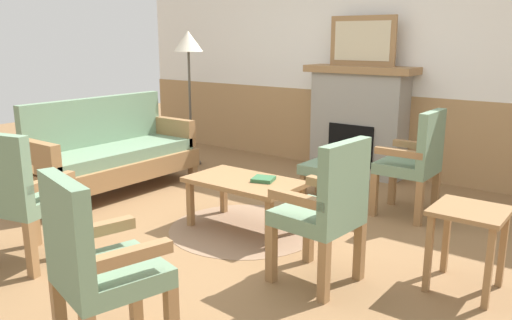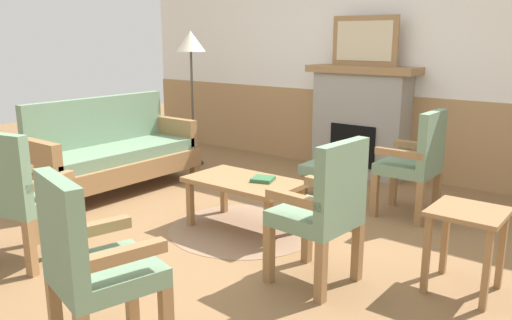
# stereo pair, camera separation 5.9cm
# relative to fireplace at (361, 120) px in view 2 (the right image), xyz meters

# --- Properties ---
(ground_plane) EXTENTS (14.00, 14.00, 0.00)m
(ground_plane) POSITION_rel_fireplace_xyz_m (0.00, -2.35, -0.65)
(ground_plane) COLOR olive
(wall_back) EXTENTS (7.20, 0.14, 2.70)m
(wall_back) POSITION_rel_fireplace_xyz_m (0.00, 0.25, 0.66)
(wall_back) COLOR white
(wall_back) RESTS_ON ground_plane
(fireplace) EXTENTS (1.30, 0.44, 1.28)m
(fireplace) POSITION_rel_fireplace_xyz_m (0.00, 0.00, 0.00)
(fireplace) COLOR gray
(fireplace) RESTS_ON ground_plane
(framed_picture) EXTENTS (0.80, 0.04, 0.56)m
(framed_picture) POSITION_rel_fireplace_xyz_m (0.00, 0.00, 0.91)
(framed_picture) COLOR olive
(framed_picture) RESTS_ON fireplace
(couch) EXTENTS (0.70, 1.80, 0.98)m
(couch) POSITION_rel_fireplace_xyz_m (-1.74, -2.21, -0.26)
(couch) COLOR olive
(couch) RESTS_ON ground_plane
(coffee_table) EXTENTS (0.96, 0.56, 0.44)m
(coffee_table) POSITION_rel_fireplace_xyz_m (0.06, -2.25, -0.27)
(coffee_table) COLOR olive
(coffee_table) RESTS_ON ground_plane
(round_rug) EXTENTS (1.29, 1.29, 0.01)m
(round_rug) POSITION_rel_fireplace_xyz_m (0.06, -2.25, -0.65)
(round_rug) COLOR #896B51
(round_rug) RESTS_ON ground_plane
(book_on_table) EXTENTS (0.22, 0.22, 0.03)m
(book_on_table) POSITION_rel_fireplace_xyz_m (0.22, -2.19, -0.20)
(book_on_table) COLOR #33663D
(book_on_table) RESTS_ON coffee_table
(footstool) EXTENTS (0.40, 0.40, 0.36)m
(footstool) POSITION_rel_fireplace_xyz_m (0.17, -1.08, -0.37)
(footstool) COLOR olive
(footstool) RESTS_ON ground_plane
(armchair_near_fireplace) EXTENTS (0.52, 0.52, 0.98)m
(armchair_near_fireplace) POSITION_rel_fireplace_xyz_m (1.11, -2.70, -0.11)
(armchair_near_fireplace) COLOR olive
(armchair_near_fireplace) RESTS_ON ground_plane
(armchair_by_window_left) EXTENTS (0.48, 0.48, 0.98)m
(armchair_by_window_left) POSITION_rel_fireplace_xyz_m (1.08, -1.06, -0.11)
(armchair_by_window_left) COLOR olive
(armchair_by_window_left) RESTS_ON ground_plane
(armchair_front_left) EXTENTS (0.58, 0.58, 0.98)m
(armchair_front_left) POSITION_rel_fireplace_xyz_m (0.63, -4.11, -0.11)
(armchair_front_left) COLOR olive
(armchair_front_left) RESTS_ON ground_plane
(armchair_front_center) EXTENTS (0.58, 0.58, 0.98)m
(armchair_front_center) POSITION_rel_fireplace_xyz_m (-0.75, -3.74, -0.11)
(armchair_front_center) COLOR olive
(armchair_front_center) RESTS_ON ground_plane
(side_table) EXTENTS (0.44, 0.44, 0.55)m
(side_table) POSITION_rel_fireplace_xyz_m (1.87, -2.23, -0.22)
(side_table) COLOR olive
(side_table) RESTS_ON ground_plane
(floor_lamp_by_couch) EXTENTS (0.36, 0.36, 1.68)m
(floor_lamp_by_couch) POSITION_rel_fireplace_xyz_m (-1.91, -0.86, 0.80)
(floor_lamp_by_couch) COLOR #332D28
(floor_lamp_by_couch) RESTS_ON ground_plane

